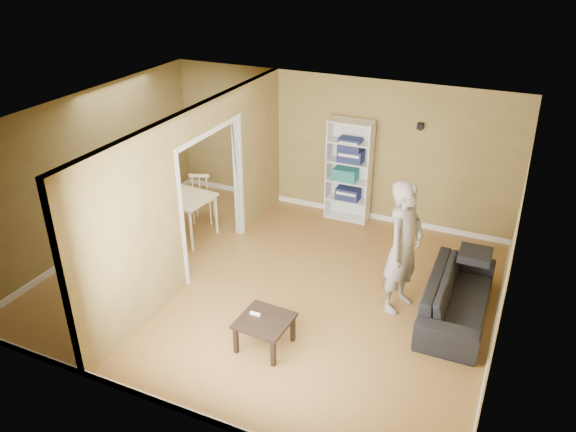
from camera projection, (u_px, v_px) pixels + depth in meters
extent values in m
plane|color=olive|center=(271.00, 283.00, 8.58)|extent=(6.50, 6.50, 0.00)
plane|color=white|center=(268.00, 118.00, 7.40)|extent=(6.50, 6.50, 0.00)
plane|color=olive|center=(336.00, 146.00, 10.22)|extent=(6.50, 0.00, 6.50)
plane|color=olive|center=(152.00, 314.00, 5.75)|extent=(6.50, 0.00, 6.50)
plane|color=olive|center=(91.00, 171.00, 9.18)|extent=(0.00, 5.50, 5.50)
plane|color=olive|center=(510.00, 255.00, 6.79)|extent=(0.00, 5.50, 5.50)
cube|color=black|center=(420.00, 126.00, 9.35)|extent=(0.10, 0.10, 0.10)
imported|color=#262629|center=(459.00, 291.00, 7.70)|extent=(2.10, 0.92, 0.79)
imported|color=slate|center=(404.00, 237.00, 7.55)|extent=(0.97, 0.85, 2.26)
cube|color=white|center=(329.00, 168.00, 10.24)|extent=(0.02, 0.35, 1.89)
cube|color=white|center=(370.00, 175.00, 9.96)|extent=(0.02, 0.35, 1.89)
cube|color=white|center=(352.00, 168.00, 10.23)|extent=(0.79, 0.02, 1.89)
cube|color=white|center=(347.00, 217.00, 10.52)|extent=(0.75, 0.35, 0.02)
cube|color=white|center=(348.00, 199.00, 10.35)|extent=(0.75, 0.35, 0.02)
cube|color=white|center=(349.00, 181.00, 10.18)|extent=(0.75, 0.35, 0.02)
cube|color=white|center=(350.00, 162.00, 10.01)|extent=(0.75, 0.35, 0.02)
cube|color=white|center=(351.00, 142.00, 9.85)|extent=(0.75, 0.35, 0.02)
cube|color=white|center=(352.00, 122.00, 9.68)|extent=(0.75, 0.35, 0.02)
cube|color=navy|center=(348.00, 193.00, 10.29)|extent=(0.43, 0.28, 0.22)
cube|color=#0B6269|center=(346.00, 174.00, 10.15)|extent=(0.43, 0.28, 0.22)
cube|color=navy|center=(351.00, 155.00, 9.95)|extent=(0.44, 0.29, 0.23)
cube|color=navy|center=(350.00, 145.00, 9.87)|extent=(0.40, 0.26, 0.21)
cube|color=#2F2016|center=(264.00, 321.00, 7.09)|extent=(0.64, 0.64, 0.04)
cube|color=#2F2016|center=(236.00, 341.00, 7.07)|extent=(0.05, 0.05, 0.39)
cube|color=#2F2016|center=(275.00, 353.00, 6.87)|extent=(0.05, 0.05, 0.39)
cube|color=#2F2016|center=(256.00, 317.00, 7.50)|extent=(0.05, 0.05, 0.39)
cube|color=#2F2016|center=(292.00, 328.00, 7.30)|extent=(0.05, 0.05, 0.39)
cube|color=white|center=(255.00, 314.00, 7.16)|extent=(0.14, 0.04, 0.03)
cube|color=beige|center=(176.00, 196.00, 9.63)|extent=(1.23, 0.82, 0.04)
cylinder|color=beige|center=(139.00, 218.00, 9.72)|extent=(0.05, 0.05, 0.73)
cylinder|color=beige|center=(194.00, 231.00, 9.31)|extent=(0.05, 0.05, 0.73)
cylinder|color=beige|center=(164.00, 202.00, 10.30)|extent=(0.05, 0.05, 0.73)
cylinder|color=beige|center=(216.00, 213.00, 9.89)|extent=(0.05, 0.05, 0.73)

